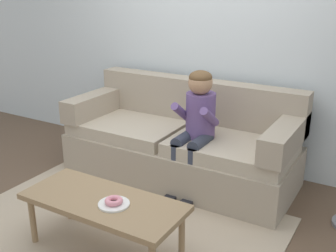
{
  "coord_description": "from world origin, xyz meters",
  "views": [
    {
      "loc": [
        1.74,
        -2.39,
        1.81
      ],
      "look_at": [
        0.07,
        0.45,
        0.65
      ],
      "focal_mm": 43.98,
      "sensor_mm": 36.0,
      "label": 1
    }
  ],
  "objects_px": {
    "coffee_table": "(103,205)",
    "donut": "(114,201)",
    "couch": "(182,144)",
    "toy_controller": "(84,199)",
    "person_child": "(196,121)"
  },
  "relations": [
    {
      "from": "coffee_table",
      "to": "donut",
      "type": "distance_m",
      "value": 0.13
    },
    {
      "from": "couch",
      "to": "toy_controller",
      "type": "distance_m",
      "value": 1.05
    },
    {
      "from": "coffee_table",
      "to": "couch",
      "type": "bearing_deg",
      "value": 95.03
    },
    {
      "from": "donut",
      "to": "coffee_table",
      "type": "bearing_deg",
      "value": 168.3
    },
    {
      "from": "toy_controller",
      "to": "donut",
      "type": "bearing_deg",
      "value": -21.78
    },
    {
      "from": "coffee_table",
      "to": "toy_controller",
      "type": "bearing_deg",
      "value": 143.15
    },
    {
      "from": "person_child",
      "to": "donut",
      "type": "bearing_deg",
      "value": -91.22
    },
    {
      "from": "couch",
      "to": "donut",
      "type": "relative_size",
      "value": 18.09
    },
    {
      "from": "coffee_table",
      "to": "toy_controller",
      "type": "xyz_separation_m",
      "value": [
        -0.61,
        0.45,
        -0.34
      ]
    },
    {
      "from": "coffee_table",
      "to": "person_child",
      "type": "relative_size",
      "value": 1.03
    },
    {
      "from": "couch",
      "to": "toy_controller",
      "type": "height_order",
      "value": "couch"
    },
    {
      "from": "couch",
      "to": "coffee_table",
      "type": "distance_m",
      "value": 1.34
    },
    {
      "from": "toy_controller",
      "to": "person_child",
      "type": "bearing_deg",
      "value": 54.25
    },
    {
      "from": "couch",
      "to": "coffee_table",
      "type": "height_order",
      "value": "couch"
    },
    {
      "from": "person_child",
      "to": "couch",
      "type": "bearing_deg",
      "value": 140.95
    }
  ]
}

